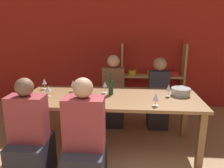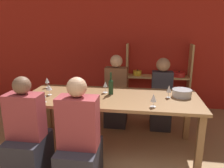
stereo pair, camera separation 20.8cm
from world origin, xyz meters
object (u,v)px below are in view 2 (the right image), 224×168
at_px(mixing_bowl, 182,93).
at_px(wine_glass_red_b, 105,85).
at_px(dining_table, 111,102).
at_px(wine_glass_white_c, 169,89).
at_px(wine_glass_red_a, 74,83).
at_px(wine_glass_white_b, 80,95).
at_px(person_near_b, 79,149).
at_px(wine_glass_white_a, 47,81).
at_px(person_far_b, 161,101).
at_px(person_far_a, 116,99).
at_px(person_near_a, 28,142).
at_px(wine_glass_red_c, 154,98).
at_px(wine_bottle_green, 111,86).
at_px(wine_glass_empty_a, 43,94).
at_px(wine_glass_white_d, 49,88).
at_px(shelf_unit, 159,84).

xyz_separation_m(mixing_bowl, wine_glass_red_b, (-1.08, 0.03, 0.06)).
xyz_separation_m(dining_table, wine_glass_white_c, (0.78, 0.06, 0.20)).
bearing_deg(dining_table, wine_glass_red_a, 160.47).
height_order(wine_glass_white_b, wine_glass_red_b, wine_glass_red_b).
distance_m(wine_glass_white_c, person_near_b, 1.42).
height_order(wine_glass_white_a, person_far_b, person_far_b).
bearing_deg(person_far_a, person_near_a, 62.29).
xyz_separation_m(wine_glass_red_c, person_near_a, (-1.41, -0.44, -0.44)).
height_order(wine_bottle_green, wine_glass_empty_a, wine_bottle_green).
bearing_deg(wine_glass_empty_a, mixing_bowl, 15.47).
distance_m(wine_bottle_green, person_far_b, 1.11).
distance_m(wine_glass_white_c, person_near_a, 1.88).
bearing_deg(wine_glass_white_b, person_far_a, 74.24).
distance_m(wine_glass_red_a, person_near_a, 1.10).
bearing_deg(mixing_bowl, wine_glass_white_a, 175.57).
height_order(wine_glass_white_d, person_far_a, person_far_a).
relative_size(dining_table, wine_glass_white_a, 14.84).
height_order(mixing_bowl, person_near_a, person_near_a).
height_order(wine_glass_red_a, wine_glass_white_a, wine_glass_red_a).
height_order(wine_bottle_green, person_near_b, person_near_b).
relative_size(shelf_unit, wine_glass_empty_a, 8.46).
relative_size(shelf_unit, wine_glass_red_a, 8.17).
bearing_deg(person_near_a, wine_glass_white_d, 91.71).
bearing_deg(wine_glass_white_c, wine_glass_empty_a, -165.06).
distance_m(shelf_unit, wine_glass_empty_a, 2.58).
distance_m(shelf_unit, person_near_a, 2.90).
distance_m(wine_glass_white_b, wine_glass_white_c, 1.19).
bearing_deg(shelf_unit, person_near_b, -111.75).
xyz_separation_m(wine_glass_white_b, wine_glass_red_b, (0.24, 0.48, 0.01)).
bearing_deg(person_far_b, wine_glass_white_c, 92.61).
relative_size(wine_glass_white_d, person_far_a, 0.12).
bearing_deg(wine_glass_red_b, wine_glass_white_c, -6.31).
xyz_separation_m(mixing_bowl, person_near_b, (-1.18, -0.97, -0.38)).
bearing_deg(person_near_a, wine_glass_red_c, 17.29).
bearing_deg(wine_glass_red_c, wine_glass_red_b, 144.27).
bearing_deg(person_far_b, wine_glass_white_a, 15.12).
distance_m(wine_glass_white_b, wine_glass_empty_a, 0.47).
relative_size(dining_table, wine_glass_white_b, 15.49).
bearing_deg(wine_glass_red_a, person_near_b, -70.42).
bearing_deg(wine_glass_white_b, wine_glass_white_d, 153.71).
distance_m(wine_glass_white_b, person_far_a, 1.24).
bearing_deg(wine_glass_white_c, person_near_b, -138.05).
relative_size(wine_glass_red_a, wine_glass_white_d, 1.13).
distance_m(dining_table, mixing_bowl, 0.99).
relative_size(wine_glass_white_b, person_near_a, 0.13).
height_order(person_near_a, person_near_b, person_near_b).
xyz_separation_m(wine_glass_red_a, wine_glass_white_b, (0.24, -0.53, -0.01)).
height_order(wine_glass_red_c, person_far_a, person_far_a).
distance_m(wine_glass_white_a, person_far_b, 1.92).
bearing_deg(wine_glass_white_c, wine_glass_red_a, 173.88).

